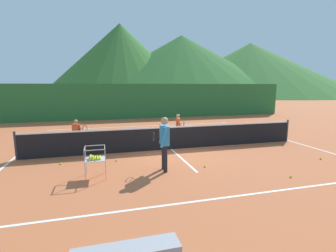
{
  "coord_description": "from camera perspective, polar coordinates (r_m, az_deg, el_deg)",
  "views": [
    {
      "loc": [
        -2.8,
        -9.72,
        2.66
      ],
      "look_at": [
        -0.42,
        -1.02,
        1.17
      ],
      "focal_mm": 26.36,
      "sensor_mm": 36.0,
      "label": 1
    }
  ],
  "objects": [
    {
      "name": "tennis_ball_5",
      "position": [
        9.56,
        -4.43,
        -6.63
      ],
      "size": [
        0.07,
        0.07,
        0.07
      ],
      "primitive_type": "sphere",
      "color": "yellow",
      "rests_on": "ground"
    },
    {
      "name": "hill_0",
      "position": [
        69.83,
        3.09,
        13.75
      ],
      "size": [
        57.33,
        57.33,
        16.06
      ],
      "primitive_type": "cone",
      "color": "#2D6628",
      "rests_on": "ground"
    },
    {
      "name": "ground_plane",
      "position": [
        10.46,
        0.74,
        -5.38
      ],
      "size": [
        120.0,
        120.0,
        0.0
      ],
      "primitive_type": "plane",
      "color": "#BC6038"
    },
    {
      "name": "tennis_net",
      "position": [
        10.35,
        0.74,
        -2.7
      ],
      "size": [
        11.69,
        0.08,
        1.05
      ],
      "color": "#333338",
      "rests_on": "ground"
    },
    {
      "name": "student_1",
      "position": [
        12.07,
        2.39,
        0.36
      ],
      "size": [
        0.41,
        0.7,
        1.29
      ],
      "color": "black",
      "rests_on": "ground"
    },
    {
      "name": "student_0",
      "position": [
        11.47,
        -20.35,
        -0.95
      ],
      "size": [
        0.66,
        0.45,
        1.2
      ],
      "color": "navy",
      "rests_on": "ground"
    },
    {
      "name": "tennis_ball_1",
      "position": [
        9.02,
        -11.83,
        -7.79
      ],
      "size": [
        0.07,
        0.07,
        0.07
      ],
      "primitive_type": "sphere",
      "color": "yellow",
      "rests_on": "ground"
    },
    {
      "name": "tennis_ball_2",
      "position": [
        8.19,
        26.53,
        -10.38
      ],
      "size": [
        0.07,
        0.07,
        0.07
      ],
      "primitive_type": "sphere",
      "color": "yellow",
      "rests_on": "ground"
    },
    {
      "name": "line_sideline_east",
      "position": [
        13.38,
        26.27,
        -3.09
      ],
      "size": [
        0.08,
        10.98,
        0.01
      ],
      "primitive_type": "cube",
      "color": "white",
      "rests_on": "ground"
    },
    {
      "name": "line_sideline_west",
      "position": [
        10.57,
        -32.51,
        -6.71
      ],
      "size": [
        0.08,
        10.98,
        0.01
      ],
      "primitive_type": "cube",
      "color": "white",
      "rests_on": "ground"
    },
    {
      "name": "instructor",
      "position": [
        7.67,
        -0.9,
        -2.98
      ],
      "size": [
        0.43,
        0.79,
        1.7
      ],
      "color": "black",
      "rests_on": "ground"
    },
    {
      "name": "line_service_center",
      "position": [
        10.46,
        0.74,
        -5.36
      ],
      "size": [
        0.08,
        5.91,
        0.01
      ],
      "primitive_type": "cube",
      "color": "white",
      "rests_on": "ground"
    },
    {
      "name": "tennis_ball_6",
      "position": [
        9.87,
        -1.06,
        -6.08
      ],
      "size": [
        0.07,
        0.07,
        0.07
      ],
      "primitive_type": "sphere",
      "color": "yellow",
      "rests_on": "ground"
    },
    {
      "name": "tennis_ball_4",
      "position": [
        8.31,
        8.51,
        -9.17
      ],
      "size": [
        0.07,
        0.07,
        0.07
      ],
      "primitive_type": "sphere",
      "color": "yellow",
      "rests_on": "ground"
    },
    {
      "name": "line_baseline_far",
      "position": [
        16.43,
        -5.3,
        0.01
      ],
      "size": [
        11.98,
        0.08,
        0.01
      ],
      "primitive_type": "cube",
      "color": "white",
      "rests_on": "ground"
    },
    {
      "name": "tennis_ball_7",
      "position": [
        9.25,
        -23.54,
        -7.94
      ],
      "size": [
        0.07,
        0.07,
        0.07
      ],
      "primitive_type": "sphere",
      "color": "yellow",
      "rests_on": "ground"
    },
    {
      "name": "ball_cart",
      "position": [
        7.51,
        -16.61,
        -7.07
      ],
      "size": [
        0.58,
        0.58,
        0.9
      ],
      "color": "#B7B7BC",
      "rests_on": "ground"
    },
    {
      "name": "line_baseline_near",
      "position": [
        6.31,
        13.16,
        -15.8
      ],
      "size": [
        11.98,
        0.08,
        0.01
      ],
      "primitive_type": "cube",
      "color": "white",
      "rests_on": "ground"
    },
    {
      "name": "windscreen_fence",
      "position": [
        20.1,
        -7.31,
        5.68
      ],
      "size": [
        26.36,
        0.08,
        2.8
      ],
      "primitive_type": "cube",
      "color": "#286B33",
      "rests_on": "ground"
    },
    {
      "name": "tennis_ball_3",
      "position": [
        10.62,
        31.82,
        -6.4
      ],
      "size": [
        0.07,
        0.07,
        0.07
      ],
      "primitive_type": "sphere",
      "color": "yellow",
      "rests_on": "ground"
    },
    {
      "name": "hill_2",
      "position": [
        76.79,
        18.31,
        12.36
      ],
      "size": [
        56.83,
        56.83,
        14.61
      ],
      "primitive_type": "cone",
      "color": "#38702D",
      "rests_on": "ground"
    },
    {
      "name": "hill_1",
      "position": [
        67.31,
        -10.9,
        14.72
      ],
      "size": [
        39.71,
        39.71,
        18.28
      ],
      "primitive_type": "cone",
      "color": "#38702D",
      "rests_on": "ground"
    }
  ]
}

